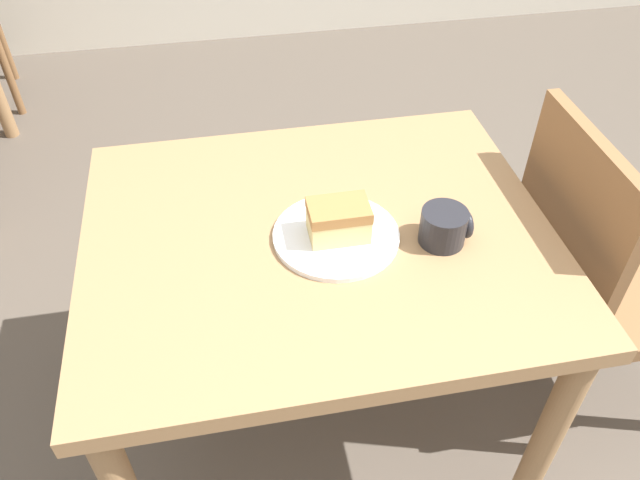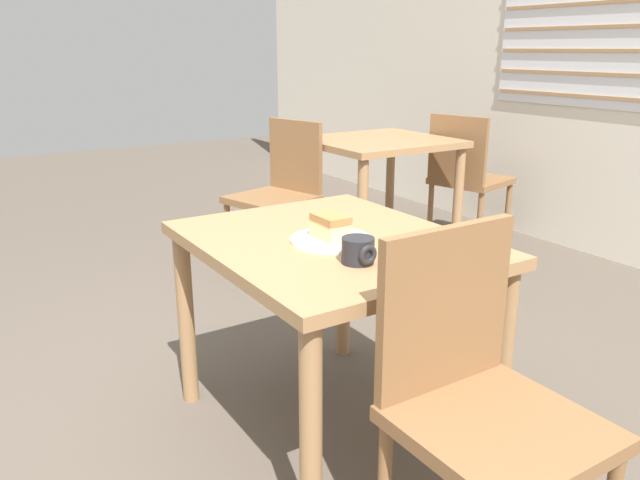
# 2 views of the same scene
# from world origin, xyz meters

# --- Properties ---
(dining_table_near) EXTENTS (0.98, 0.81, 0.71)m
(dining_table_near) POSITION_xyz_m (-0.08, 0.49, 0.60)
(dining_table_near) COLOR #9E754C
(dining_table_near) RESTS_ON ground_plane
(dining_table_far) EXTENTS (0.77, 0.84, 0.76)m
(dining_table_far) POSITION_xyz_m (-1.53, 1.81, 0.63)
(dining_table_far) COLOR #9E754C
(dining_table_far) RESTS_ON ground_plane
(chair_near_window) EXTENTS (0.44, 0.44, 0.89)m
(chair_near_window) POSITION_xyz_m (0.62, 0.46, 0.49)
(chair_near_window) COLOR brown
(chair_near_window) RESTS_ON ground_plane
(chair_far_corner) EXTENTS (0.54, 0.54, 0.89)m
(chair_far_corner) POSITION_xyz_m (-1.67, 1.18, 0.49)
(chair_far_corner) COLOR brown
(chair_far_corner) RESTS_ON ground_plane
(chair_far_opposite) EXTENTS (0.53, 0.53, 0.89)m
(chair_far_opposite) POSITION_xyz_m (-1.39, 2.43, 0.49)
(chair_far_opposite) COLOR brown
(chair_far_opposite) RESTS_ON ground_plane
(plate) EXTENTS (0.26, 0.26, 0.01)m
(plate) POSITION_xyz_m (-0.05, 0.47, 0.71)
(plate) COLOR white
(plate) RESTS_ON dining_table_near
(cake_slice) EXTENTS (0.12, 0.08, 0.08)m
(cake_slice) POSITION_xyz_m (-0.04, 0.46, 0.76)
(cake_slice) COLOR #E0C67F
(cake_slice) RESTS_ON plate
(coffee_mug) EXTENTS (0.10, 0.10, 0.08)m
(coffee_mug) POSITION_xyz_m (0.17, 0.42, 0.74)
(coffee_mug) COLOR #232328
(coffee_mug) RESTS_ON dining_table_near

